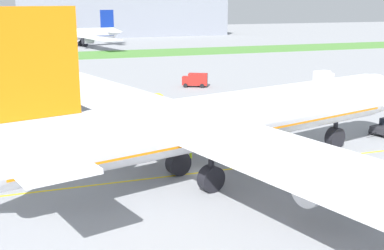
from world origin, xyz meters
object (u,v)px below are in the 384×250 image
object	(u,v)px
ground_crew_wingwalker_port	(191,156)
service_truck_baggage_loader	(144,102)
service_truck_catering_van	(195,80)
service_truck_fuel_bowser	(323,76)
airliner_foreground	(217,122)
parked_airliner_far_centre	(78,34)

from	to	relation	value
ground_crew_wingwalker_port	service_truck_baggage_loader	world-z (taller)	service_truck_baggage_loader
service_truck_catering_van	service_truck_fuel_bowser	bearing A→B (deg)	-9.23
airliner_foreground	parked_airliner_far_centre	xyz separation A→B (m)	(4.52, 154.69, -1.17)
ground_crew_wingwalker_port	airliner_foreground	bearing A→B (deg)	-74.66
airliner_foreground	ground_crew_wingwalker_port	world-z (taller)	airliner_foreground
service_truck_baggage_loader	service_truck_catering_van	xyz separation A→B (m)	(15.56, 18.32, 0.15)
service_truck_baggage_loader	parked_airliner_far_centre	xyz separation A→B (m)	(3.68, 120.64, 3.32)
service_truck_baggage_loader	parked_airliner_far_centre	size ratio (longest dim) A/B	0.10
airliner_foreground	service_truck_fuel_bowser	world-z (taller)	airliner_foreground
parked_airliner_far_centre	service_truck_catering_van	bearing A→B (deg)	-83.38
service_truck_fuel_bowser	parked_airliner_far_centre	xyz separation A→B (m)	(-40.07, 106.90, 3.23)
service_truck_fuel_bowser	service_truck_catering_van	size ratio (longest dim) A/B	0.84
service_truck_baggage_loader	service_truck_fuel_bowser	distance (m)	45.86
service_truck_baggage_loader	service_truck_catering_van	distance (m)	24.03
service_truck_fuel_bowser	service_truck_catering_van	distance (m)	28.56
airliner_foreground	service_truck_catering_van	distance (m)	55.04
airliner_foreground	service_truck_baggage_loader	bearing A→B (deg)	88.58
ground_crew_wingwalker_port	service_truck_baggage_loader	xyz separation A→B (m)	(2.09, 29.49, 0.40)
service_truck_catering_van	ground_crew_wingwalker_port	bearing A→B (deg)	-110.26
service_truck_baggage_loader	airliner_foreground	bearing A→B (deg)	-91.42
service_truck_catering_van	service_truck_baggage_loader	bearing A→B (deg)	-130.34
ground_crew_wingwalker_port	service_truck_baggage_loader	distance (m)	29.56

